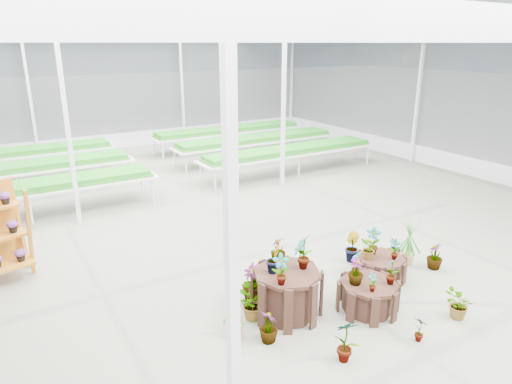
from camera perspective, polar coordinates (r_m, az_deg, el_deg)
ground_plane at (r=9.50m, az=1.82°, el=-8.05°), size 24.00×24.00×0.00m
greenhouse_shell at (r=8.74m, az=1.97°, el=5.29°), size 18.00×24.00×4.50m
steel_frame at (r=8.74m, az=1.97°, el=5.29°), size 18.00×24.00×4.50m
nursery_benches at (r=15.55m, az=-12.71°, el=3.66°), size 16.00×7.00×0.84m
plinth_tall at (r=7.50m, az=3.84°, el=-12.48°), size 1.34×1.34×0.76m
plinth_mid at (r=7.85m, az=13.80°, el=-12.55°), size 1.17×1.17×0.51m
plinth_low at (r=8.94m, az=15.26°, el=-9.04°), size 1.22×1.22×0.41m
nursery_plants at (r=7.96m, az=9.99°, el=-10.05°), size 4.75×2.98×1.38m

